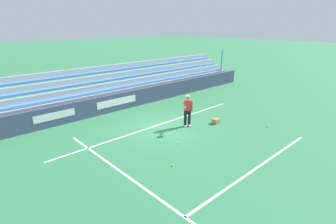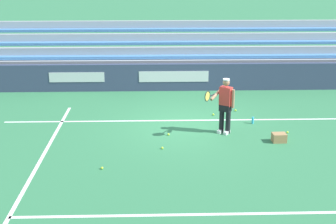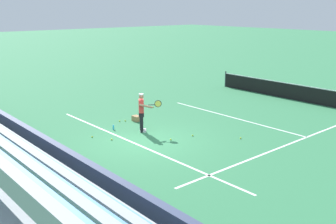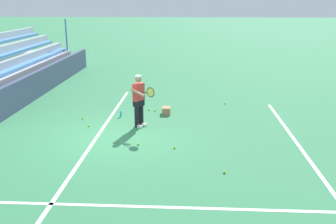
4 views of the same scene
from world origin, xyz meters
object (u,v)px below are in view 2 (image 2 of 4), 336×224
(tennis_player, at_px, (225,105))
(tennis_ball_far_right, at_px, (162,148))
(ball_box_cardboard, at_px, (279,138))
(tennis_ball_toward_net, at_px, (102,168))
(tennis_ball_on_baseline, at_px, (236,110))
(water_bottle, at_px, (253,120))
(tennis_ball_far_left, at_px, (287,132))
(tennis_ball_midcourt, at_px, (285,135))
(tennis_ball_stray_back, at_px, (213,114))
(tennis_ball_near_player, at_px, (168,134))

(tennis_player, relative_size, tennis_ball_far_right, 25.98)
(tennis_player, xyz_separation_m, ball_box_cardboard, (-1.51, 0.79, -0.76))
(tennis_ball_toward_net, bearing_deg, tennis_ball_on_baseline, -132.29)
(ball_box_cardboard, xyz_separation_m, water_bottle, (0.45, -1.61, -0.02))
(tennis_ball_far_left, bearing_deg, tennis_ball_toward_net, 23.86)
(ball_box_cardboard, height_order, tennis_ball_midcourt, ball_box_cardboard)
(tennis_ball_stray_back, height_order, tennis_ball_toward_net, same)
(ball_box_cardboard, distance_m, tennis_ball_stray_back, 2.96)
(tennis_ball_midcourt, height_order, water_bottle, water_bottle)
(tennis_ball_on_baseline, height_order, tennis_ball_near_player, same)
(ball_box_cardboard, xyz_separation_m, tennis_ball_midcourt, (-0.31, -0.45, -0.10))
(tennis_player, bearing_deg, tennis_ball_near_player, 5.87)
(tennis_ball_on_baseline, distance_m, tennis_ball_far_right, 4.27)
(tennis_ball_far_right, bearing_deg, water_bottle, -145.43)
(tennis_ball_on_baseline, bearing_deg, tennis_ball_toward_net, 47.71)
(tennis_ball_far_left, bearing_deg, tennis_ball_on_baseline, -60.94)
(tennis_player, relative_size, water_bottle, 7.80)
(tennis_ball_stray_back, distance_m, tennis_ball_on_baseline, 0.94)
(tennis_ball_toward_net, bearing_deg, tennis_ball_midcourt, -157.74)
(tennis_ball_far_right, bearing_deg, tennis_ball_on_baseline, -128.26)
(tennis_player, bearing_deg, tennis_ball_far_right, 32.78)
(ball_box_cardboard, bearing_deg, tennis_ball_far_right, 7.44)
(tennis_ball_midcourt, bearing_deg, tennis_ball_toward_net, 22.26)
(tennis_player, height_order, tennis_ball_on_baseline, tennis_player)
(tennis_ball_far_left, xyz_separation_m, water_bottle, (0.89, -0.93, 0.08))
(tennis_ball_far_left, bearing_deg, tennis_player, -3.20)
(tennis_ball_toward_net, bearing_deg, tennis_ball_far_right, -140.81)
(tennis_ball_toward_net, height_order, tennis_ball_far_right, same)
(tennis_ball_toward_net, bearing_deg, tennis_player, -144.21)
(tennis_ball_on_baseline, distance_m, tennis_ball_toward_net, 6.26)
(tennis_player, xyz_separation_m, tennis_ball_on_baseline, (-0.72, -2.11, -0.86))
(tennis_ball_toward_net, bearing_deg, water_bottle, -143.78)
(ball_box_cardboard, distance_m, tennis_ball_near_player, 3.29)
(tennis_ball_near_player, distance_m, tennis_ball_far_right, 1.08)
(tennis_ball_on_baseline, height_order, tennis_ball_toward_net, same)
(tennis_ball_stray_back, height_order, tennis_ball_far_right, same)
(tennis_player, relative_size, tennis_ball_near_player, 25.98)
(tennis_ball_on_baseline, bearing_deg, tennis_ball_near_player, 43.21)
(tennis_ball_near_player, xyz_separation_m, tennis_ball_far_right, (0.21, 1.06, 0.00))
(tennis_ball_stray_back, relative_size, tennis_ball_far_right, 1.00)
(ball_box_cardboard, distance_m, water_bottle, 1.67)
(tennis_ball_toward_net, bearing_deg, tennis_ball_near_player, -127.15)
(tennis_ball_toward_net, bearing_deg, tennis_ball_stray_back, -128.80)
(ball_box_cardboard, bearing_deg, tennis_ball_midcourt, -124.46)
(tennis_ball_midcourt, bearing_deg, tennis_ball_near_player, -2.72)
(tennis_ball_far_right, distance_m, water_bottle, 3.63)
(tennis_player, height_order, tennis_ball_near_player, tennis_player)
(tennis_ball_far_right, bearing_deg, tennis_ball_far_left, -163.74)
(tennis_ball_near_player, relative_size, tennis_ball_far_right, 1.00)
(tennis_ball_midcourt, distance_m, tennis_ball_near_player, 3.54)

